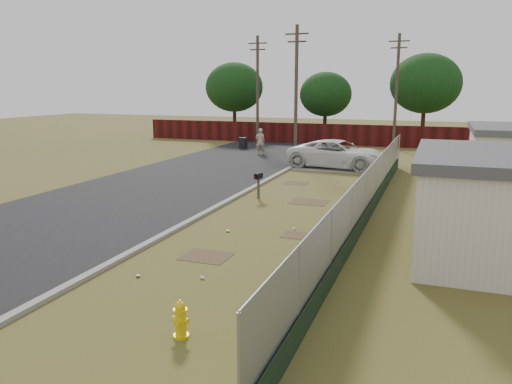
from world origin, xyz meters
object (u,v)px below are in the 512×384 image
at_px(pedestrian, 260,141).
at_px(trash_bin, 243,143).
at_px(fire_hydrant, 180,320).
at_px(mailbox, 258,178).
at_px(pickup_truck, 339,154).

relative_size(pedestrian, trash_bin, 2.12).
height_order(fire_hydrant, mailbox, mailbox).
relative_size(pickup_truck, trash_bin, 6.91).
height_order(mailbox, pedestrian, pedestrian).
xyz_separation_m(fire_hydrant, pickup_truck, (-1.13, 22.28, 0.49)).
bearing_deg(fire_hydrant, mailbox, 102.89).
height_order(pedestrian, trash_bin, pedestrian).
distance_m(fire_hydrant, trash_bin, 31.21).
relative_size(fire_hydrant, trash_bin, 0.89).
height_order(fire_hydrant, trash_bin, trash_bin).
distance_m(mailbox, trash_bin, 18.56).
bearing_deg(fire_hydrant, trash_bin, 109.30).
distance_m(fire_hydrant, pedestrian, 27.89).
relative_size(fire_hydrant, pickup_truck, 0.13).
xyz_separation_m(pickup_truck, pedestrian, (-6.75, 4.47, 0.09)).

